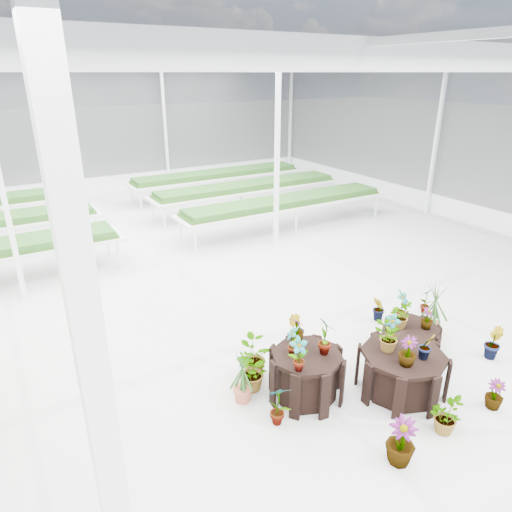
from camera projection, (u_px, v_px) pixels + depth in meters
ground_plane at (255, 351)px, 7.38m from camera, size 24.00×24.00×0.00m
greenhouse_shell at (255, 218)px, 6.54m from camera, size 18.00×24.00×4.50m
steel_frame at (255, 218)px, 6.54m from camera, size 18.00×24.00×4.50m
nursery_benches at (126, 215)px, 12.96m from camera, size 16.00×7.00×0.84m
plinth_tall at (306, 375)px, 6.25m from camera, size 1.13×1.13×0.68m
plinth_mid at (401, 372)px, 6.35m from camera, size 1.29×1.29×0.63m
plinth_low at (411, 337)px, 7.43m from camera, size 1.06×1.06×0.40m
nursery_plants at (351, 350)px, 6.62m from camera, size 4.48×3.07×1.26m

